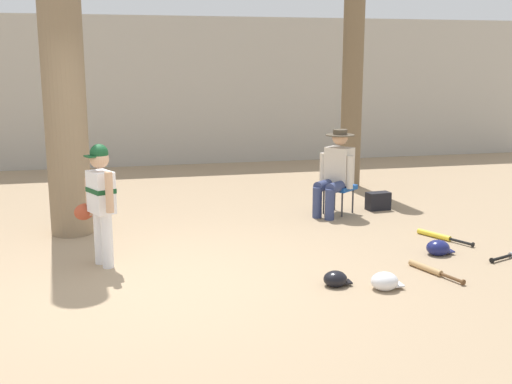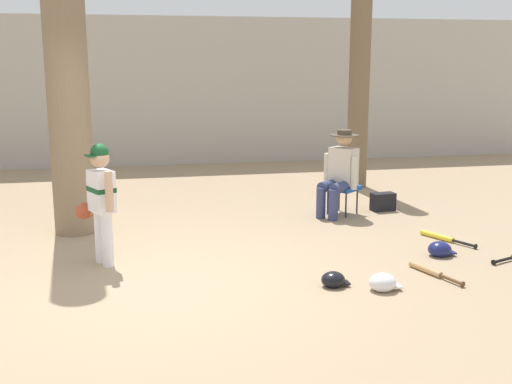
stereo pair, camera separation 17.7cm
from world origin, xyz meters
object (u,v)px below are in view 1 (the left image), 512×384
(batting_helmet_white, at_px, (385,281))
(handbag_beside_stool, at_px, (378,201))
(tree_behind_spectator, at_px, (352,76))
(folding_stool, at_px, (339,188))
(bat_yellow_trainer, at_px, (438,236))
(seated_spectator, at_px, (336,170))
(batting_helmet_black, at_px, (336,279))
(young_ballplayer, at_px, (100,197))
(tree_near_player, at_px, (62,61))
(bat_wood_tan, at_px, (430,269))
(batting_helmet_navy, at_px, (438,248))

(batting_helmet_white, bearing_deg, handbag_beside_stool, 67.33)
(tree_behind_spectator, bearing_deg, folding_stool, -115.73)
(handbag_beside_stool, distance_m, bat_yellow_trainer, 1.59)
(bat_yellow_trainer, distance_m, batting_helmet_white, 2.02)
(seated_spectator, distance_m, batting_helmet_black, 2.96)
(seated_spectator, bearing_deg, batting_helmet_white, -100.78)
(young_ballplayer, relative_size, folding_stool, 2.32)
(tree_near_player, bearing_deg, bat_wood_tan, -33.29)
(tree_near_player, distance_m, young_ballplayer, 2.01)
(bat_yellow_trainer, bearing_deg, folding_stool, 116.21)
(tree_behind_spectator, height_order, bat_wood_tan, tree_behind_spectator)
(tree_near_player, xyz_separation_m, young_ballplayer, (0.38, -1.40, -1.39))
(seated_spectator, height_order, batting_helmet_navy, seated_spectator)
(young_ballplayer, height_order, bat_yellow_trainer, young_ballplayer)
(tree_near_player, distance_m, handbag_beside_stool, 4.75)
(tree_near_player, xyz_separation_m, tree_behind_spectator, (4.53, 2.08, -0.25))
(tree_near_player, distance_m, bat_wood_tan, 4.86)
(tree_behind_spectator, height_order, batting_helmet_white, tree_behind_spectator)
(handbag_beside_stool, height_order, bat_yellow_trainer, handbag_beside_stool)
(batting_helmet_navy, bearing_deg, folding_stool, 101.13)
(tree_behind_spectator, height_order, batting_helmet_black, tree_behind_spectator)
(young_ballplayer, bearing_deg, batting_helmet_white, -27.19)
(batting_helmet_black, bearing_deg, batting_helmet_navy, 25.09)
(folding_stool, distance_m, bat_yellow_trainer, 1.72)
(young_ballplayer, relative_size, handbag_beside_stool, 3.84)
(batting_helmet_white, xyz_separation_m, batting_helmet_black, (-0.43, 0.19, -0.01))
(tree_behind_spectator, bearing_deg, handbag_beside_stool, -97.83)
(bat_yellow_trainer, xyz_separation_m, batting_helmet_white, (-1.38, -1.48, 0.04))
(bat_yellow_trainer, relative_size, batting_helmet_black, 2.67)
(young_ballplayer, distance_m, batting_helmet_black, 2.58)
(tree_behind_spectator, bearing_deg, batting_helmet_white, -107.49)
(tree_behind_spectator, distance_m, young_ballplayer, 5.53)
(tree_near_player, relative_size, handbag_beside_stool, 14.74)
(handbag_beside_stool, bearing_deg, batting_helmet_white, -112.67)
(bat_yellow_trainer, distance_m, batting_helmet_navy, 0.68)
(bat_yellow_trainer, bearing_deg, seated_spectator, 119.52)
(tree_behind_spectator, xyz_separation_m, young_ballplayer, (-4.15, -3.48, -1.14))
(bat_wood_tan, bearing_deg, batting_helmet_black, -172.07)
(batting_helmet_white, bearing_deg, batting_helmet_black, 155.75)
(tree_near_player, relative_size, folding_stool, 8.91)
(young_ballplayer, xyz_separation_m, bat_wood_tan, (3.28, -1.01, -0.71))
(bat_wood_tan, relative_size, bat_yellow_trainer, 0.97)
(tree_near_player, xyz_separation_m, seated_spectator, (3.57, 0.17, -1.50))
(seated_spectator, height_order, batting_helmet_white, seated_spectator)
(batting_helmet_black, bearing_deg, handbag_beside_stool, 59.26)
(batting_helmet_black, bearing_deg, seated_spectator, 70.18)
(seated_spectator, distance_m, bat_yellow_trainer, 1.77)
(young_ballplayer, height_order, seated_spectator, young_ballplayer)
(handbag_beside_stool, relative_size, batting_helmet_navy, 1.09)
(folding_stool, height_order, batting_helmet_black, folding_stool)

